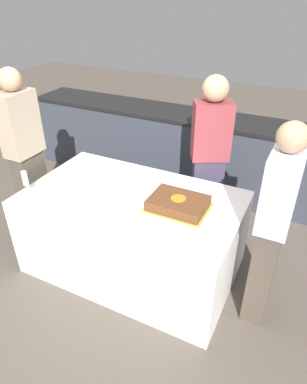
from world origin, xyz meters
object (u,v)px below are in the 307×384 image
Objects in this scene: wine_glass at (25,179)px; person_cutting_cake at (209,158)px; cake at (178,203)px; person_seated_left at (26,157)px; plate_stack at (98,186)px; person_seated_right at (272,228)px.

person_cutting_cake reaches higher than wine_glass.
cake is 1.49m from person_seated_left.
wine_glass is at bearing 14.37° from person_cutting_cake.
plate_stack is 1.04m from person_cutting_cake.
person_seated_right is (2.19, 0.00, -0.06)m from person_seated_left.
cake is 0.70m from plate_stack.
person_seated_right is at bearing -1.94° from cake.
wine_glass is at bearing -136.82° from person_seated_left.
person_cutting_cake is at bearing 42.30° from wine_glass.
person_seated_left is (-0.79, 0.02, 0.09)m from plate_stack.
wine_glass reaches higher than cake.
plate_stack is at bearing 32.42° from wine_glass.
person_cutting_cake reaches higher than cake.
person_seated_right reaches higher than cake.
person_seated_right is at bearing 0.97° from plate_stack.
wine_glass is at bearing -147.58° from plate_stack.
person_seated_left reaches higher than wine_glass.
person_cutting_cake is (-0.00, 0.72, 0.07)m from cake.
cake is 0.30× the size of person_cutting_cake.
person_cutting_cake is 1.02m from person_seated_right.
plate_stack is 0.13× the size of person_cutting_cake.
person_cutting_cake is (0.70, 0.77, 0.08)m from plate_stack.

